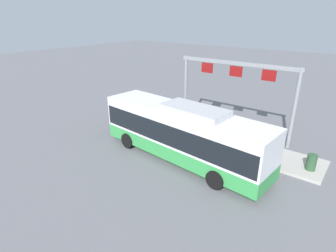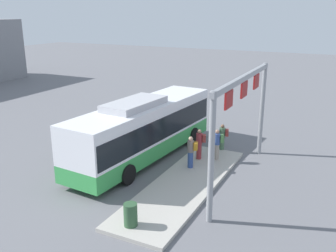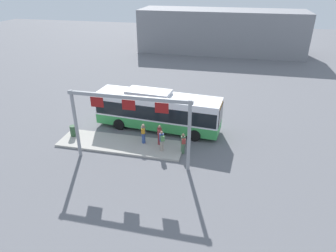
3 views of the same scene
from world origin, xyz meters
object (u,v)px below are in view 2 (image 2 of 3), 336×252
person_waiting_near (217,144)px  person_waiting_mid (191,151)px  person_waiting_far (200,143)px  trash_bin (131,215)px  person_boarding (223,137)px  bus_main (144,127)px

person_waiting_near → person_waiting_mid: 1.87m
person_waiting_far → trash_bin: size_ratio=1.86×
person_boarding → person_waiting_mid: 3.33m
person_waiting_near → person_boarding: bearing=-110.3°
bus_main → trash_bin: bus_main is taller
bus_main → person_boarding: size_ratio=6.53×
person_waiting_near → person_waiting_mid: size_ratio=1.00×
person_waiting_mid → person_waiting_near: bearing=-128.7°
bus_main → trash_bin: size_ratio=12.12×
person_boarding → trash_bin: (-9.31, 0.47, -0.28)m
bus_main → person_waiting_far: (0.89, -2.94, -0.76)m
bus_main → person_waiting_mid: size_ratio=6.53×
bus_main → person_waiting_mid: 3.11m
person_waiting_far → person_waiting_near: bearing=-179.9°
person_waiting_near → trash_bin: (-7.72, 0.69, -0.44)m
person_waiting_far → trash_bin: person_waiting_far is taller
person_waiting_far → trash_bin: bearing=67.6°
bus_main → person_waiting_near: bus_main is taller
trash_bin → person_waiting_far: bearing=1.4°
bus_main → person_waiting_mid: bearing=-93.2°
bus_main → trash_bin: (-6.44, -3.11, -1.20)m
person_waiting_far → bus_main: bearing=-6.8°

